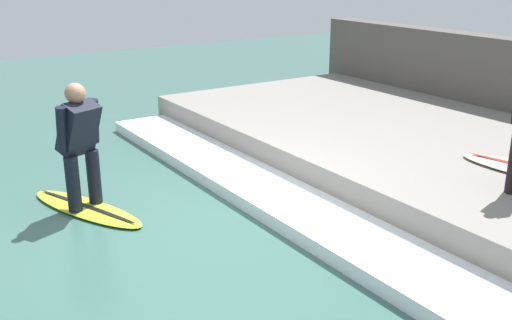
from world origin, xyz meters
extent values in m
plane|color=#386056|center=(0.00, 0.00, 0.00)|extent=(28.00, 28.00, 0.00)
cube|color=gray|center=(3.67, 0.00, 0.24)|extent=(4.40, 9.46, 0.48)
cube|color=white|center=(0.99, 0.00, 0.09)|extent=(0.96, 8.99, 0.17)
ellipsoid|color=#BFE02D|center=(-1.09, 1.25, 0.03)|extent=(1.12, 1.95, 0.06)
ellipsoid|color=black|center=(-1.09, 1.25, 0.06)|extent=(0.70, 1.67, 0.01)
cylinder|color=black|center=(-1.24, 1.20, 0.40)|extent=(0.17, 0.17, 0.68)
cylinder|color=black|center=(-0.95, 1.31, 0.40)|extent=(0.17, 0.17, 0.68)
cube|color=black|center=(-1.09, 1.25, 1.05)|extent=(0.54, 0.56, 0.67)
sphere|color=#A87A5B|center=(-1.09, 1.25, 1.48)|extent=(0.24, 0.24, 0.24)
cylinder|color=black|center=(-1.31, 1.17, 1.09)|extent=(0.12, 0.21, 0.56)
cylinder|color=black|center=(-0.88, 1.34, 1.09)|extent=(0.12, 0.21, 0.56)
camera|label=1|loc=(-3.08, -5.58, 2.95)|focal=42.00mm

